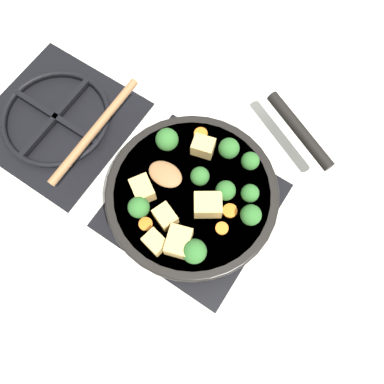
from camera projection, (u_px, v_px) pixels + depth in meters
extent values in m
plane|color=silver|center=(192.00, 206.00, 0.78)|extent=(2.40, 2.40, 0.00)
cube|color=black|center=(192.00, 205.00, 0.78)|extent=(0.31, 0.31, 0.01)
torus|color=black|center=(192.00, 203.00, 0.76)|extent=(0.24, 0.24, 0.01)
cube|color=black|center=(192.00, 203.00, 0.76)|extent=(0.01, 0.23, 0.01)
cube|color=black|center=(192.00, 203.00, 0.76)|extent=(0.23, 0.01, 0.01)
cube|color=black|center=(58.00, 121.00, 0.84)|extent=(0.31, 0.31, 0.01)
torus|color=black|center=(56.00, 117.00, 0.82)|extent=(0.24, 0.24, 0.01)
cube|color=black|center=(56.00, 117.00, 0.82)|extent=(0.01, 0.23, 0.01)
cube|color=black|center=(56.00, 117.00, 0.82)|extent=(0.23, 0.01, 0.01)
cylinder|color=black|center=(192.00, 197.00, 0.73)|extent=(0.32, 0.32, 0.06)
cylinder|color=#5B3316|center=(192.00, 196.00, 0.72)|extent=(0.29, 0.29, 0.05)
torus|color=black|center=(192.00, 193.00, 0.70)|extent=(0.33, 0.33, 0.01)
cylinder|color=black|center=(300.00, 130.00, 0.75)|extent=(0.10, 0.18, 0.02)
ellipsoid|color=olive|center=(165.00, 174.00, 0.70)|extent=(0.05, 0.07, 0.01)
cylinder|color=olive|center=(94.00, 131.00, 0.73)|extent=(0.27, 0.02, 0.02)
cube|color=tan|center=(179.00, 242.00, 0.65)|extent=(0.06, 0.05, 0.04)
cube|color=tan|center=(165.00, 217.00, 0.66)|extent=(0.04, 0.05, 0.03)
cube|color=tan|center=(203.00, 147.00, 0.71)|extent=(0.04, 0.05, 0.03)
cube|color=tan|center=(154.00, 241.00, 0.65)|extent=(0.04, 0.04, 0.03)
cube|color=tan|center=(143.00, 189.00, 0.68)|extent=(0.05, 0.06, 0.04)
cube|color=tan|center=(208.00, 205.00, 0.67)|extent=(0.06, 0.06, 0.04)
cylinder|color=#709956|center=(194.00, 254.00, 0.65)|extent=(0.01, 0.01, 0.01)
sphere|color=#2D6628|center=(194.00, 251.00, 0.63)|extent=(0.04, 0.04, 0.04)
cylinder|color=#709956|center=(249.00, 196.00, 0.69)|extent=(0.01, 0.01, 0.01)
sphere|color=#2D6628|center=(250.00, 193.00, 0.67)|extent=(0.03, 0.03, 0.03)
cylinder|color=#709956|center=(168.00, 145.00, 0.72)|extent=(0.01, 0.01, 0.01)
sphere|color=#2D6628|center=(167.00, 140.00, 0.70)|extent=(0.04, 0.04, 0.04)
cylinder|color=#709956|center=(249.00, 218.00, 0.67)|extent=(0.01, 0.01, 0.01)
sphere|color=#2D6628|center=(251.00, 215.00, 0.65)|extent=(0.04, 0.04, 0.04)
cylinder|color=#709956|center=(228.00, 153.00, 0.72)|extent=(0.01, 0.01, 0.01)
sphere|color=#2D6628|center=(229.00, 148.00, 0.70)|extent=(0.04, 0.04, 0.04)
cylinder|color=#709956|center=(140.00, 211.00, 0.68)|extent=(0.01, 0.01, 0.01)
sphere|color=#2D6628|center=(139.00, 207.00, 0.66)|extent=(0.04, 0.04, 0.04)
cylinder|color=#709956|center=(249.00, 165.00, 0.71)|extent=(0.01, 0.01, 0.01)
sphere|color=#2D6628|center=(250.00, 161.00, 0.69)|extent=(0.03, 0.03, 0.03)
cylinder|color=#709956|center=(225.00, 194.00, 0.69)|extent=(0.01, 0.01, 0.01)
sphere|color=#2D6628|center=(226.00, 190.00, 0.67)|extent=(0.04, 0.04, 0.04)
cylinder|color=#709956|center=(199.00, 179.00, 0.70)|extent=(0.01, 0.01, 0.01)
sphere|color=#2D6628|center=(199.00, 176.00, 0.68)|extent=(0.04, 0.04, 0.04)
cylinder|color=orange|center=(146.00, 224.00, 0.67)|extent=(0.03, 0.03, 0.01)
cylinder|color=orange|center=(230.00, 211.00, 0.68)|extent=(0.03, 0.03, 0.01)
cylinder|color=orange|center=(201.00, 134.00, 0.73)|extent=(0.03, 0.03, 0.01)
cylinder|color=orange|center=(222.00, 228.00, 0.67)|extent=(0.02, 0.02, 0.01)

